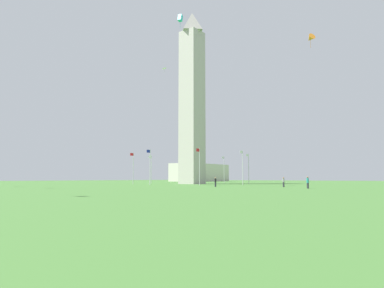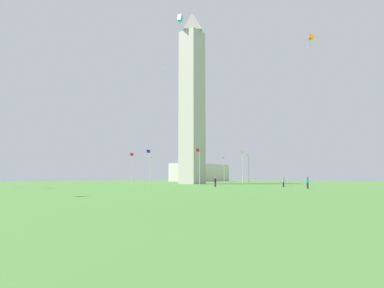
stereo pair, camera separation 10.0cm
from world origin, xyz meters
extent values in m
plane|color=#3D6B2D|center=(0.00, 0.00, 0.00)|extent=(260.00, 260.00, 0.00)
cube|color=#B7B2A8|center=(0.00, 0.00, 19.73)|extent=(4.93, 4.93, 39.46)
pyramid|color=#A5A097|center=(0.00, 0.00, 42.15)|extent=(4.93, 4.93, 5.38)
cylinder|color=silver|center=(14.61, 0.00, 3.87)|extent=(0.14, 0.14, 7.75)
cube|color=#1E2D99|center=(15.16, 0.00, 7.30)|extent=(1.00, 0.03, 0.64)
cylinder|color=silver|center=(10.33, 10.33, 3.87)|extent=(0.14, 0.14, 7.75)
cube|color=red|center=(10.88, 10.33, 7.30)|extent=(1.00, 0.03, 0.64)
cylinder|color=silver|center=(0.00, 14.61, 3.87)|extent=(0.14, 0.14, 7.75)
cube|color=white|center=(0.55, 14.61, 7.30)|extent=(1.00, 0.03, 0.64)
cylinder|color=silver|center=(-10.33, 10.33, 3.87)|extent=(0.14, 0.14, 7.75)
cube|color=white|center=(-9.78, 10.33, 7.30)|extent=(1.00, 0.03, 0.64)
cylinder|color=silver|center=(-14.61, 0.00, 3.87)|extent=(0.14, 0.14, 7.75)
cube|color=white|center=(-14.06, 0.00, 7.30)|extent=(1.00, 0.03, 0.64)
cylinder|color=silver|center=(-10.33, -10.33, 3.87)|extent=(0.14, 0.14, 7.75)
cube|color=red|center=(-9.78, -10.33, 7.30)|extent=(1.00, 0.03, 0.64)
cylinder|color=silver|center=(0.00, -14.61, 3.87)|extent=(0.14, 0.14, 7.75)
cube|color=white|center=(0.55, -14.61, 7.30)|extent=(1.00, 0.03, 0.64)
cylinder|color=silver|center=(10.33, -10.33, 3.87)|extent=(0.14, 0.14, 7.75)
cube|color=red|center=(10.88, -10.33, 7.30)|extent=(1.00, 0.03, 0.64)
cylinder|color=#2D2D38|center=(17.90, 35.69, 0.40)|extent=(0.29, 0.29, 0.80)
cylinder|color=teal|center=(17.90, 35.69, 1.15)|extent=(0.32, 0.32, 0.70)
sphere|color=#936B4C|center=(17.90, 35.69, 1.62)|extent=(0.24, 0.24, 0.24)
cylinder|color=#2D2D38|center=(18.58, 20.09, 0.40)|extent=(0.29, 0.29, 0.80)
cylinder|color=black|center=(18.58, 20.09, 1.11)|extent=(0.32, 0.32, 0.61)
sphere|color=tan|center=(18.58, 20.09, 1.53)|extent=(0.24, 0.24, 0.24)
cylinder|color=#2D2D38|center=(12.71, 29.77, 0.40)|extent=(0.29, 0.29, 0.80)
cylinder|color=gray|center=(12.71, 29.77, 1.11)|extent=(0.32, 0.32, 0.62)
sphere|color=#936B4C|center=(12.71, 29.77, 1.54)|extent=(0.24, 0.24, 0.24)
cube|color=white|center=(10.91, 0.53, 26.85)|extent=(1.21, 1.20, 0.27)
cylinder|color=#A7A7A7|center=(10.91, 0.53, 26.15)|extent=(0.04, 0.04, 1.05)
cube|color=#33C6D1|center=(19.73, 13.01, 31.80)|extent=(1.17, 0.94, 1.43)
cylinder|color=teal|center=(19.73, 13.01, 30.66)|extent=(0.04, 0.04, 1.71)
cone|color=orange|center=(9.45, 33.95, 25.58)|extent=(1.83, 1.92, 1.56)
cylinder|color=#A75C15|center=(9.45, 33.95, 24.60)|extent=(0.04, 0.04, 1.47)
cube|color=beige|center=(-52.15, -37.35, 3.79)|extent=(29.43, 11.00, 7.58)
camera|label=1|loc=(65.98, 53.13, 1.51)|focal=31.46mm
camera|label=2|loc=(65.91, 53.20, 1.51)|focal=31.46mm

